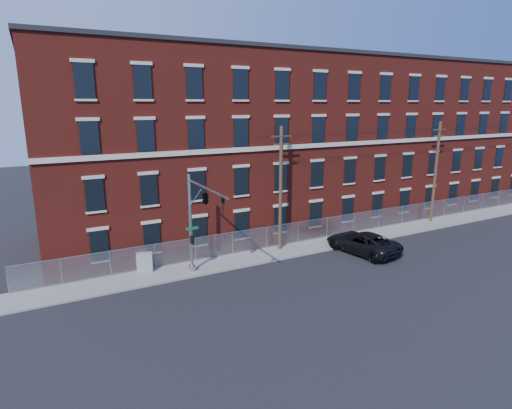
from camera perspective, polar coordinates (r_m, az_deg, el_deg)
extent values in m
plane|color=black|center=(29.62, 5.56, -10.00)|extent=(140.00, 140.00, 0.00)
cube|color=gray|center=(40.43, 15.96, -3.87)|extent=(65.00, 3.00, 0.12)
cube|color=maroon|center=(45.69, 8.76, 8.63)|extent=(55.00, 14.00, 16.00)
cube|color=black|center=(45.74, 9.14, 18.85)|extent=(55.30, 14.30, 0.30)
cube|color=#B9AF9A|center=(40.23, 14.83, 8.11)|extent=(55.00, 0.18, 0.35)
cube|color=black|center=(31.20, -20.50, -5.27)|extent=(1.20, 0.10, 2.20)
cube|color=black|center=(30.28, -21.06, 1.20)|extent=(1.20, 0.10, 2.20)
cube|color=black|center=(29.76, -21.68, 8.37)|extent=(1.20, 0.10, 2.20)
cube|color=black|center=(29.72, -22.30, 15.28)|extent=(1.20, 0.10, 2.20)
cube|color=black|center=(31.80, -13.94, -4.44)|extent=(1.20, 0.10, 2.20)
cube|color=black|center=(30.90, -14.32, 1.93)|extent=(1.20, 0.10, 2.20)
cube|color=black|center=(30.39, -14.74, 8.96)|extent=(1.20, 0.10, 2.20)
cube|color=black|center=(30.34, -15.16, 15.74)|extent=(1.20, 0.10, 2.20)
cube|color=black|center=(32.80, -7.72, -3.60)|extent=(1.20, 0.10, 2.20)
cube|color=black|center=(31.93, -7.92, 2.59)|extent=(1.20, 0.10, 2.20)
cube|color=black|center=(31.44, -8.15, 9.40)|extent=(1.20, 0.10, 2.20)
cube|color=black|center=(31.39, -8.38, 15.97)|extent=(1.20, 0.10, 2.20)
cube|color=black|center=(34.16, -1.94, -2.78)|extent=(1.20, 0.10, 2.20)
cube|color=black|center=(33.33, -1.99, 3.17)|extent=(1.20, 0.10, 2.20)
cube|color=black|center=(32.86, -2.05, 9.70)|extent=(1.20, 0.10, 2.20)
cube|color=black|center=(32.82, -2.10, 15.98)|extent=(1.20, 0.10, 2.20)
cube|color=black|center=(35.86, 3.33, -2.00)|extent=(1.20, 0.10, 2.20)
cube|color=black|center=(35.06, 3.41, 3.67)|extent=(1.20, 0.10, 2.20)
cube|color=black|center=(34.61, 3.50, 9.88)|extent=(1.20, 0.10, 2.20)
cube|color=black|center=(34.57, 3.59, 15.84)|extent=(1.20, 0.10, 2.20)
cube|color=black|center=(37.83, 8.09, -1.29)|extent=(1.20, 0.10, 2.20)
cube|color=black|center=(37.08, 8.28, 4.10)|extent=(1.20, 0.10, 2.20)
cube|color=black|center=(36.65, 8.48, 9.96)|extent=(1.20, 0.10, 2.20)
cube|color=black|center=(36.61, 8.68, 15.59)|extent=(1.20, 0.10, 2.20)
cube|color=black|center=(40.04, 12.35, -0.64)|extent=(1.20, 0.10, 2.20)
cube|color=black|center=(39.33, 12.61, 4.45)|extent=(1.20, 0.10, 2.20)
cube|color=black|center=(38.93, 12.91, 9.98)|extent=(1.20, 0.10, 2.20)
cube|color=black|center=(38.89, 13.19, 15.27)|extent=(1.20, 0.10, 2.20)
cube|color=black|center=(42.45, 16.14, -0.06)|extent=(1.20, 0.10, 2.20)
cube|color=black|center=(41.78, 16.47, 4.74)|extent=(1.20, 0.10, 2.20)
cube|color=black|center=(41.41, 16.82, 9.94)|extent=(1.20, 0.10, 2.20)
cube|color=black|center=(41.37, 17.17, 14.91)|extent=(1.20, 0.10, 2.20)
cube|color=black|center=(45.03, 19.52, 0.45)|extent=(1.20, 0.10, 2.20)
cube|color=black|center=(44.41, 19.88, 4.98)|extent=(1.20, 0.10, 2.20)
cube|color=black|center=(44.05, 20.28, 9.87)|extent=(1.20, 0.10, 2.20)
cube|color=black|center=(44.02, 20.67, 14.54)|extent=(1.20, 0.10, 2.20)
cube|color=black|center=(47.76, 22.51, 0.91)|extent=(1.20, 0.10, 2.20)
cube|color=black|center=(47.17, 22.91, 5.18)|extent=(1.20, 0.10, 2.20)
cube|color=black|center=(46.83, 23.34, 9.77)|extent=(1.20, 0.10, 2.20)
cube|color=black|center=(46.80, 23.76, 14.16)|extent=(1.20, 0.10, 2.20)
cube|color=black|center=(50.60, 25.18, 1.31)|extent=(1.20, 0.10, 2.20)
cube|color=black|center=(50.04, 25.59, 5.34)|extent=(1.20, 0.10, 2.20)
cube|color=black|center=(49.73, 26.04, 9.67)|extent=(1.20, 0.10, 2.20)
cube|color=black|center=(49.70, 26.48, 13.80)|extent=(1.20, 0.10, 2.20)
cube|color=black|center=(53.55, 27.56, 1.67)|extent=(1.20, 0.10, 2.20)
cube|color=black|center=(53.02, 27.99, 5.48)|extent=(1.20, 0.10, 2.20)
cube|color=black|center=(52.72, 28.45, 9.56)|extent=(1.20, 0.10, 2.20)
cube|color=black|center=(52.70, 28.90, 13.45)|extent=(1.20, 0.10, 2.20)
cube|color=black|center=(56.58, 29.69, 1.99)|extent=(1.20, 0.10, 2.20)
cube|color=black|center=(56.08, 30.12, 5.59)|extent=(1.20, 0.10, 2.20)
cube|color=black|center=(55.80, 30.59, 9.45)|extent=(1.20, 0.10, 2.20)
cube|color=black|center=(55.77, 31.04, 13.12)|extent=(1.20, 0.10, 2.20)
cube|color=#A5A8AD|center=(41.06, 14.80, -2.13)|extent=(59.00, 0.02, 1.80)
cylinder|color=#9EA0A5|center=(40.83, 14.88, -0.92)|extent=(59.00, 0.04, 0.04)
cylinder|color=#9EA0A5|center=(30.90, -30.70, -8.87)|extent=(0.06, 0.06, 1.85)
cylinder|color=#9EA0A5|center=(30.82, -24.90, -8.25)|extent=(0.06, 0.06, 1.85)
cylinder|color=#9EA0A5|center=(31.05, -19.15, -7.56)|extent=(0.06, 0.06, 1.85)
cylinder|color=#9EA0A5|center=(31.58, -13.56, -6.81)|extent=(0.06, 0.06, 1.85)
cylinder|color=#9EA0A5|center=(32.41, -8.22, -6.03)|extent=(0.06, 0.06, 1.85)
cylinder|color=#9EA0A5|center=(33.51, -3.21, -5.24)|extent=(0.06, 0.06, 1.85)
cylinder|color=#9EA0A5|center=(34.84, 1.45, -4.48)|extent=(0.06, 0.06, 1.85)
cylinder|color=#9EA0A5|center=(36.40, 5.72, -3.75)|extent=(0.06, 0.06, 1.85)
cylinder|color=#9EA0A5|center=(38.14, 9.62, -3.06)|extent=(0.06, 0.06, 1.85)
cylinder|color=#9EA0A5|center=(40.05, 13.16, -2.43)|extent=(0.06, 0.06, 1.85)
cylinder|color=#9EA0A5|center=(42.10, 16.36, -1.85)|extent=(0.06, 0.06, 1.85)
cylinder|color=#9EA0A5|center=(44.28, 19.26, -1.32)|extent=(0.06, 0.06, 1.85)
cylinder|color=#9EA0A5|center=(46.56, 21.87, -0.83)|extent=(0.06, 0.06, 1.85)
cylinder|color=#9EA0A5|center=(48.93, 24.24, -0.39)|extent=(0.06, 0.06, 1.85)
cylinder|color=#9EA0A5|center=(51.38, 26.38, 0.01)|extent=(0.06, 0.06, 1.85)
cylinder|color=#9EA0A5|center=(53.90, 28.33, 0.37)|extent=(0.06, 0.06, 1.85)
cylinder|color=#9EA0A5|center=(56.47, 30.10, 0.70)|extent=(0.06, 0.06, 1.85)
cylinder|color=#9EA0A5|center=(29.71, -8.88, -2.60)|extent=(0.22, 0.22, 7.00)
cylinder|color=#9EA0A5|center=(30.78, -8.65, -8.51)|extent=(0.50, 0.50, 0.40)
cylinder|color=#9EA0A5|center=(26.01, -6.76, 2.19)|extent=(0.14, 6.50, 0.14)
cylinder|color=#9EA0A5|center=(28.09, -8.23, 0.91)|extent=(0.08, 2.18, 1.56)
cube|color=#0C592D|center=(29.67, -8.67, -3.22)|extent=(0.90, 0.03, 0.22)
cube|color=black|center=(29.81, -8.64, -4.75)|extent=(0.25, 0.25, 0.60)
imported|color=black|center=(23.82, -4.50, -0.17)|extent=(0.16, 0.20, 1.00)
imported|color=black|center=(26.35, -6.93, 1.11)|extent=(0.53, 2.48, 1.00)
cylinder|color=#493524|center=(33.64, 3.37, 2.07)|extent=(0.28, 0.28, 10.00)
cube|color=#493524|center=(33.06, 3.47, 9.22)|extent=(1.80, 0.12, 0.12)
cube|color=#493524|center=(33.11, 3.45, 8.19)|extent=(1.40, 0.12, 0.12)
cylinder|color=#493524|center=(45.53, 23.19, 4.02)|extent=(0.28, 0.28, 10.00)
cube|color=#493524|center=(45.10, 23.69, 9.28)|extent=(1.80, 0.12, 0.12)
cube|color=#493524|center=(45.14, 23.61, 8.52)|extent=(1.40, 0.12, 0.12)
cylinder|color=black|center=(44.92, 23.99, 9.24)|extent=(40.00, 0.02, 0.02)
cylinder|color=black|center=(45.29, 23.39, 9.32)|extent=(40.00, 0.02, 0.02)
cylinder|color=black|center=(45.14, 23.61, 8.52)|extent=(40.00, 0.02, 0.02)
imported|color=black|center=(35.16, 14.22, -5.01)|extent=(3.92, 6.62, 1.72)
cube|color=gray|center=(31.21, -14.87, -7.56)|extent=(1.21, 0.86, 1.36)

